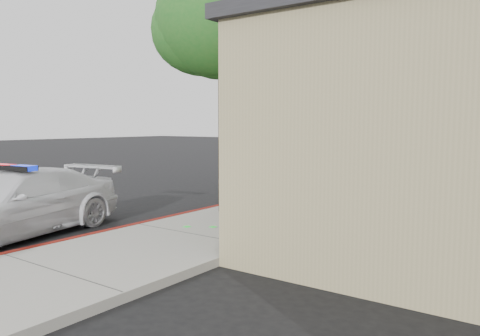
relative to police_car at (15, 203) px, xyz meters
name	(u,v)px	position (x,y,z in m)	size (l,w,h in m)	color
ground	(135,230)	(1.61, 1.84, -0.70)	(120.00, 120.00, 0.00)	black
sidewalk	(268,214)	(3.21, 4.84, -0.62)	(3.20, 60.00, 0.15)	gray
red_curb	(220,207)	(1.67, 4.84, -0.62)	(0.14, 60.00, 0.16)	maroon
police_car	(15,203)	(0.00, 0.00, 0.00)	(2.65, 5.02, 1.51)	white
street_tree_near	(223,26)	(2.32, 4.16, 4.04)	(3.67, 3.36, 6.15)	black
street_tree_mid	(337,34)	(2.32, 10.75, 4.84)	(3.88, 3.78, 7.14)	black
street_tree_far	(390,70)	(2.34, 16.51, 4.13)	(3.57, 3.29, 6.22)	black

